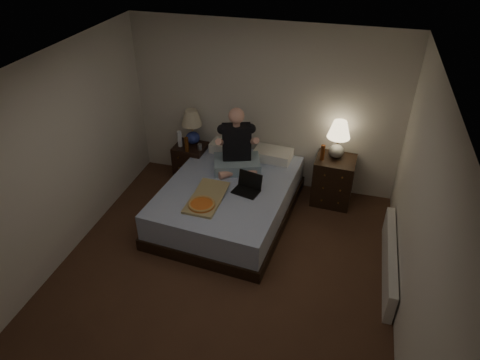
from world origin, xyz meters
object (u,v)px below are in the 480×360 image
(laptop, at_px, (246,185))
(radiator, at_px, (389,260))
(person, at_px, (237,141))
(beer_bottle_left, at_px, (187,144))
(bed, at_px, (228,200))
(nightstand_right, at_px, (333,180))
(pizza_box, at_px, (202,205))
(nightstand_left, at_px, (191,163))
(water_bottle, at_px, (180,139))
(soda_can, at_px, (200,147))
(lamp_left, at_px, (192,127))
(beer_bottle_right, at_px, (323,152))
(lamp_right, at_px, (338,140))

(laptop, xyz_separation_m, radiator, (1.90, -0.44, -0.46))
(person, height_order, laptop, person)
(beer_bottle_left, xyz_separation_m, radiator, (3.01, -1.14, -0.53))
(bed, xyz_separation_m, nightstand_right, (1.38, 0.75, 0.09))
(person, distance_m, pizza_box, 1.10)
(nightstand_left, distance_m, beer_bottle_left, 0.46)
(bed, distance_m, water_bottle, 1.29)
(soda_can, bearing_deg, nightstand_left, 156.02)
(nightstand_left, height_order, water_bottle, water_bottle)
(lamp_left, bearing_deg, person, -27.39)
(person, distance_m, laptop, 0.69)
(nightstand_right, distance_m, lamp_left, 2.27)
(bed, height_order, person, person)
(nightstand_right, distance_m, soda_can, 2.06)
(beer_bottle_left, relative_size, beer_bottle_right, 1.00)
(water_bottle, distance_m, beer_bottle_right, 2.17)
(beer_bottle_right, bearing_deg, lamp_right, 34.42)
(bed, xyz_separation_m, beer_bottle_right, (1.18, 0.69, 0.57))
(soda_can, xyz_separation_m, pizza_box, (0.48, -1.26, -0.09))
(lamp_right, xyz_separation_m, pizza_box, (-1.54, -1.41, -0.42))
(soda_can, xyz_separation_m, laptop, (0.94, -0.79, -0.01))
(nightstand_left, relative_size, radiator, 0.38)
(water_bottle, xyz_separation_m, person, (0.99, -0.29, 0.26))
(lamp_right, bearing_deg, pizza_box, -137.46)
(water_bottle, xyz_separation_m, beer_bottle_right, (2.17, -0.01, 0.10))
(soda_can, relative_size, person, 0.11)
(lamp_left, bearing_deg, soda_can, -44.98)
(nightstand_right, height_order, radiator, nightstand_right)
(lamp_right, height_order, beer_bottle_right, lamp_right)
(water_bottle, bearing_deg, lamp_right, 2.87)
(bed, relative_size, laptop, 6.34)
(lamp_left, height_order, beer_bottle_right, lamp_left)
(soda_can, bearing_deg, water_bottle, 174.76)
(nightstand_right, distance_m, beer_bottle_right, 0.52)
(nightstand_left, distance_m, nightstand_right, 2.22)
(water_bottle, relative_size, beer_bottle_right, 1.09)
(beer_bottle_right, relative_size, pizza_box, 0.30)
(beer_bottle_right, height_order, person, person)
(bed, relative_size, nightstand_left, 3.50)
(beer_bottle_left, bearing_deg, water_bottle, 143.30)
(bed, distance_m, lamp_right, 1.75)
(lamp_left, height_order, radiator, lamp_left)
(bed, distance_m, radiator, 2.26)
(soda_can, distance_m, radiator, 3.12)
(lamp_right, bearing_deg, nightstand_left, -178.35)
(beer_bottle_right, height_order, laptop, beer_bottle_right)
(bed, height_order, water_bottle, water_bottle)
(nightstand_right, bearing_deg, pizza_box, -135.93)
(lamp_right, xyz_separation_m, laptop, (-1.08, -0.94, -0.34))
(bed, bearing_deg, person, 93.83)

